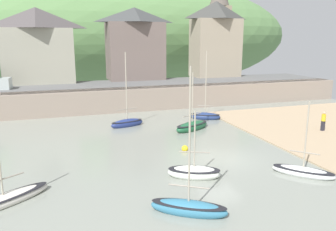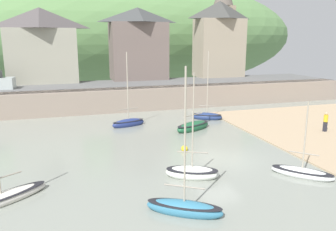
# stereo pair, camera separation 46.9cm
# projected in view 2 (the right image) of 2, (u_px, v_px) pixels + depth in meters

# --- Properties ---
(quay_seawall) EXTENTS (48.00, 9.40, 2.40)m
(quay_seawall) POSITION_uv_depth(u_px,v_px,m) (152.00, 96.00, 37.94)
(quay_seawall) COLOR gray
(quay_seawall) RESTS_ON ground
(hillside_backdrop) EXTENTS (80.00, 44.00, 23.76)m
(hillside_backdrop) POSITION_uv_depth(u_px,v_px,m) (115.00, 35.00, 72.06)
(hillside_backdrop) COLOR #5E894E
(hillside_backdrop) RESTS_ON ground
(waterfront_building_left) EXTENTS (8.29, 4.93, 8.79)m
(waterfront_building_left) POSITION_uv_depth(u_px,v_px,m) (42.00, 45.00, 40.55)
(waterfront_building_left) COLOR #A19F8B
(waterfront_building_left) RESTS_ON ground
(waterfront_building_centre) EXTENTS (7.41, 4.59, 9.08)m
(waterfront_building_centre) POSITION_uv_depth(u_px,v_px,m) (138.00, 43.00, 43.94)
(waterfront_building_centre) COLOR #71615A
(waterfront_building_centre) RESTS_ON ground
(waterfront_building_right) EXTENTS (6.66, 4.32, 10.22)m
(waterfront_building_right) POSITION_uv_depth(u_px,v_px,m) (219.00, 39.00, 47.13)
(waterfront_building_right) COLOR tan
(waterfront_building_right) RESTS_ON ground
(church_with_spire) EXTENTS (3.00, 3.00, 14.51)m
(church_with_spire) POSITION_uv_depth(u_px,v_px,m) (223.00, 23.00, 51.06)
(church_with_spire) COLOR tan
(church_with_spire) RESTS_ON ground
(sailboat_tall_mast) EXTENTS (3.10, 3.22, 4.42)m
(sailboat_tall_mast) POSITION_uv_depth(u_px,v_px,m) (302.00, 172.00, 19.20)
(sailboat_tall_mast) COLOR white
(sailboat_tall_mast) RESTS_ON ground
(sailboat_nearest_shore) EXTENTS (4.40, 3.42, 5.06)m
(sailboat_nearest_shore) POSITION_uv_depth(u_px,v_px,m) (1.00, 199.00, 16.04)
(sailboat_nearest_shore) COLOR silver
(sailboat_nearest_shore) RESTS_ON ground
(fishing_boat_green) EXTENTS (3.26, 2.45, 3.96)m
(fishing_boat_green) POSITION_uv_depth(u_px,v_px,m) (192.00, 172.00, 19.08)
(fishing_boat_green) COLOR white
(fishing_boat_green) RESTS_ON ground
(rowboat_small_beached) EXTENTS (3.46, 2.73, 6.70)m
(rowboat_small_beached) POSITION_uv_depth(u_px,v_px,m) (184.00, 207.00, 15.08)
(rowboat_small_beached) COLOR teal
(rowboat_small_beached) RESTS_ON ground
(dinghy_open_wooden) EXTENTS (3.23, 1.76, 6.70)m
(dinghy_open_wooden) POSITION_uv_depth(u_px,v_px,m) (128.00, 122.00, 30.22)
(dinghy_open_wooden) COLOR navy
(dinghy_open_wooden) RESTS_ON ground
(sailboat_blue_trim) EXTENTS (3.88, 2.79, 5.09)m
(sailboat_blue_trim) POSITION_uv_depth(u_px,v_px,m) (193.00, 126.00, 29.01)
(sailboat_blue_trim) COLOR #1E5835
(sailboat_blue_trim) RESTS_ON ground
(sailboat_white_hull) EXTENTS (3.13, 2.47, 6.67)m
(sailboat_white_hull) POSITION_uv_depth(u_px,v_px,m) (207.00, 116.00, 32.89)
(sailboat_white_hull) COLOR navy
(sailboat_white_hull) RESTS_ON ground
(person_on_slipway) EXTENTS (0.34, 0.34, 1.62)m
(person_on_slipway) POSITION_uv_depth(u_px,v_px,m) (326.00, 121.00, 27.97)
(person_on_slipway) COLOR #282833
(person_on_slipway) RESTS_ON ground
(mooring_buoy) EXTENTS (0.46, 0.46, 0.46)m
(mooring_buoy) POSITION_uv_depth(u_px,v_px,m) (184.00, 149.00, 23.61)
(mooring_buoy) COLOR yellow
(mooring_buoy) RESTS_ON ground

